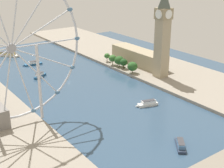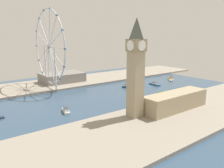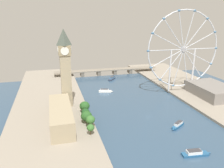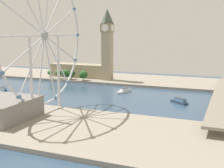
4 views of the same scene
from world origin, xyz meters
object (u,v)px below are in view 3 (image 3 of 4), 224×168
(tour_boat_3, at_px, (112,78))
(tour_boat_4, at_px, (178,125))
(parliament_block, at_px, (61,115))
(ferris_wheel, at_px, (183,50))
(tour_boat_2, at_px, (105,91))
(tour_boat_1, at_px, (195,153))
(riverside_hall, at_px, (212,90))
(clock_tower, at_px, (65,67))
(river_bridge, at_px, (107,71))

(tour_boat_3, xyz_separation_m, tour_boat_4, (18.84, -195.59, 0.11))
(parliament_block, xyz_separation_m, ferris_wheel, (179.03, 67.05, 51.41))
(tour_boat_2, distance_m, tour_boat_4, 137.64)
(tour_boat_4, bearing_deg, tour_boat_2, -102.65)
(tour_boat_3, bearing_deg, tour_boat_2, 16.17)
(tour_boat_1, bearing_deg, riverside_hall, 54.33)
(tour_boat_2, height_order, tour_boat_4, tour_boat_4)
(ferris_wheel, distance_m, tour_boat_1, 178.62)
(ferris_wheel, xyz_separation_m, tour_boat_1, (-74.78, -150.07, -61.60))
(parliament_block, height_order, riverside_hall, parliament_block)
(ferris_wheel, xyz_separation_m, tour_boat_2, (-109.27, 27.93, -61.41))
(riverside_hall, distance_m, tour_boat_2, 152.58)
(riverside_hall, relative_size, tour_boat_3, 3.46)
(clock_tower, height_order, river_bridge, clock_tower)
(tour_boat_2, xyz_separation_m, tour_boat_3, (27.92, 66.14, -0.00))
(clock_tower, distance_m, tour_boat_2, 89.84)
(ferris_wheel, relative_size, tour_boat_4, 5.86)
(tour_boat_4, bearing_deg, riverside_hall, -175.84)
(ferris_wheel, bearing_deg, tour_boat_2, 165.66)
(riverside_hall, relative_size, tour_boat_2, 3.13)
(tour_boat_1, height_order, tour_boat_4, tour_boat_4)
(ferris_wheel, distance_m, tour_boat_3, 138.70)
(parliament_block, height_order, ferris_wheel, ferris_wheel)
(tour_boat_4, bearing_deg, river_bridge, -117.77)
(tour_boat_1, xyz_separation_m, tour_boat_4, (12.27, 48.55, 0.29))
(clock_tower, bearing_deg, parliament_block, -101.82)
(clock_tower, distance_m, riverside_hall, 204.22)
(parliament_block, height_order, tour_boat_4, parliament_block)
(river_bridge, bearing_deg, tour_boat_2, -104.72)
(clock_tower, relative_size, tour_boat_1, 3.57)
(clock_tower, xyz_separation_m, tour_boat_2, (59.42, 45.52, -49.69))
(tour_boat_4, bearing_deg, clock_tower, -70.84)
(riverside_hall, xyz_separation_m, tour_boat_3, (-112.13, 126.12, -8.34))
(clock_tower, height_order, tour_boat_1, clock_tower)
(tour_boat_4, bearing_deg, ferris_wheel, -154.13)
(parliament_block, height_order, river_bridge, parliament_block)
(river_bridge, height_order, tour_boat_4, river_bridge)
(tour_boat_3, bearing_deg, tour_boat_4, 44.56)
(tour_boat_3, bearing_deg, parliament_block, 7.83)
(tour_boat_1, bearing_deg, parliament_block, 147.61)
(tour_boat_3, bearing_deg, ferris_wheel, 79.91)
(clock_tower, xyz_separation_m, tour_boat_1, (93.90, -132.48, -49.87))
(river_bridge, bearing_deg, ferris_wheel, -58.22)
(tour_boat_1, height_order, tour_boat_3, tour_boat_3)
(riverside_hall, height_order, tour_boat_3, riverside_hall)
(parliament_block, height_order, tour_boat_1, parliament_block)
(ferris_wheel, relative_size, tour_boat_1, 4.44)
(ferris_wheel, distance_m, riverside_hall, 69.22)
(tour_boat_3, bearing_deg, tour_boat_1, 40.60)
(tour_boat_2, bearing_deg, riverside_hall, -8.11)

